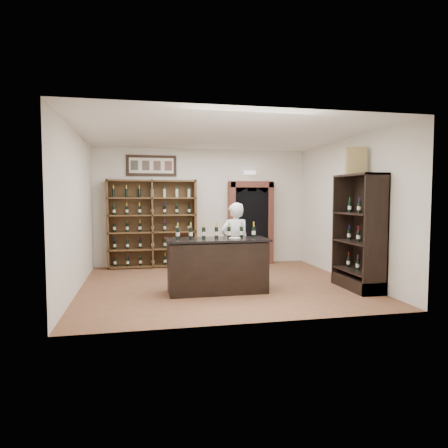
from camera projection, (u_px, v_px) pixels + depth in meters
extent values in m
plane|color=brown|center=(221.00, 285.00, 8.06)|extent=(5.50, 5.50, 0.00)
plane|color=white|center=(221.00, 134.00, 7.85)|extent=(5.50, 5.50, 0.00)
cube|color=silver|center=(203.00, 207.00, 10.39)|extent=(5.50, 0.04, 3.00)
cube|color=silver|center=(76.00, 211.00, 7.39)|extent=(0.04, 5.00, 3.00)
cube|color=silver|center=(348.00, 209.00, 8.51)|extent=(0.04, 5.00, 3.00)
cube|color=#50381B|center=(152.00, 223.00, 10.13)|extent=(2.20, 0.02, 2.20)
cube|color=#50381B|center=(108.00, 224.00, 9.74)|extent=(0.06, 0.38, 2.20)
cube|color=#50381B|center=(195.00, 223.00, 10.17)|extent=(0.06, 0.38, 2.20)
cube|color=#50381B|center=(152.00, 224.00, 9.95)|extent=(0.04, 0.38, 2.20)
cube|color=#50381B|center=(153.00, 266.00, 10.03)|extent=(2.18, 0.38, 0.04)
cube|color=#50381B|center=(153.00, 249.00, 10.00)|extent=(2.18, 0.38, 0.04)
cube|color=#50381B|center=(152.00, 232.00, 9.97)|extent=(2.18, 0.38, 0.03)
cube|color=#50381B|center=(152.00, 215.00, 9.94)|extent=(2.18, 0.38, 0.04)
cube|color=#50381B|center=(152.00, 198.00, 9.91)|extent=(2.18, 0.38, 0.04)
cube|color=#50381B|center=(152.00, 181.00, 9.88)|extent=(2.18, 0.38, 0.04)
cube|color=black|center=(151.00, 166.00, 10.03)|extent=(1.25, 0.04, 0.52)
cube|color=black|center=(250.00, 224.00, 10.52)|extent=(0.97, 0.29, 2.05)
cube|color=#A0503E|center=(232.00, 223.00, 10.39)|extent=(0.14, 0.35, 2.15)
cube|color=#A0503E|center=(269.00, 223.00, 10.60)|extent=(0.14, 0.35, 2.15)
cube|color=#A0503E|center=(251.00, 184.00, 10.43)|extent=(1.15, 0.35, 0.16)
cube|color=white|center=(250.00, 173.00, 10.51)|extent=(0.30, 0.10, 0.10)
cube|color=black|center=(217.00, 267.00, 7.40)|extent=(1.80, 0.70, 0.94)
cube|color=black|center=(217.00, 240.00, 7.36)|extent=(1.88, 0.78, 0.04)
cylinder|color=black|center=(178.00, 233.00, 7.28)|extent=(0.07, 0.07, 0.21)
cylinder|color=beige|center=(178.00, 234.00, 7.29)|extent=(0.07, 0.07, 0.07)
cylinder|color=gold|center=(178.00, 225.00, 7.27)|extent=(0.03, 0.03, 0.09)
cylinder|color=black|center=(191.00, 233.00, 7.33)|extent=(0.07, 0.07, 0.21)
cylinder|color=beige|center=(191.00, 234.00, 7.33)|extent=(0.07, 0.07, 0.07)
cylinder|color=gold|center=(191.00, 225.00, 7.32)|extent=(0.03, 0.03, 0.09)
cylinder|color=black|center=(204.00, 233.00, 7.38)|extent=(0.07, 0.07, 0.21)
cylinder|color=beige|center=(204.00, 234.00, 7.38)|extent=(0.07, 0.07, 0.07)
cylinder|color=gold|center=(204.00, 225.00, 7.37)|extent=(0.03, 0.03, 0.09)
cylinder|color=black|center=(216.00, 233.00, 7.43)|extent=(0.07, 0.07, 0.21)
cylinder|color=beige|center=(216.00, 233.00, 7.43)|extent=(0.07, 0.07, 0.07)
cylinder|color=gold|center=(216.00, 225.00, 7.42)|extent=(0.03, 0.03, 0.09)
cylinder|color=black|center=(229.00, 232.00, 7.48)|extent=(0.07, 0.07, 0.21)
cylinder|color=beige|center=(229.00, 233.00, 7.48)|extent=(0.07, 0.07, 0.07)
cylinder|color=gold|center=(229.00, 224.00, 7.47)|extent=(0.03, 0.03, 0.09)
cylinder|color=black|center=(241.00, 232.00, 7.53)|extent=(0.07, 0.07, 0.21)
cylinder|color=beige|center=(241.00, 233.00, 7.53)|extent=(0.07, 0.07, 0.07)
cylinder|color=gold|center=(241.00, 224.00, 7.52)|extent=(0.03, 0.03, 0.09)
cylinder|color=black|center=(254.00, 232.00, 7.58)|extent=(0.07, 0.07, 0.21)
cylinder|color=beige|center=(254.00, 233.00, 7.58)|extent=(0.07, 0.07, 0.07)
cylinder|color=gold|center=(254.00, 224.00, 7.57)|extent=(0.03, 0.03, 0.09)
cube|color=black|center=(369.00, 232.00, 7.65)|extent=(0.02, 1.20, 2.20)
cube|color=black|center=(376.00, 235.00, 7.04)|extent=(0.48, 0.04, 2.20)
cube|color=black|center=(343.00, 230.00, 8.17)|extent=(0.48, 0.04, 2.20)
cube|color=black|center=(360.00, 175.00, 7.53)|extent=(0.48, 1.20, 0.04)
cube|color=black|center=(357.00, 283.00, 7.68)|extent=(0.48, 1.20, 0.24)
cube|color=black|center=(358.00, 271.00, 7.66)|extent=(0.48, 1.16, 0.03)
cube|color=black|center=(358.00, 242.00, 7.62)|extent=(0.48, 1.16, 0.03)
cube|color=black|center=(359.00, 214.00, 7.58)|extent=(0.48, 1.16, 0.03)
imported|color=white|center=(235.00, 244.00, 8.06)|extent=(0.66, 0.48, 1.65)
cylinder|color=beige|center=(235.00, 238.00, 7.38)|extent=(0.22, 0.22, 0.02)
cube|color=tan|center=(356.00, 161.00, 7.67)|extent=(0.40, 0.26, 0.53)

